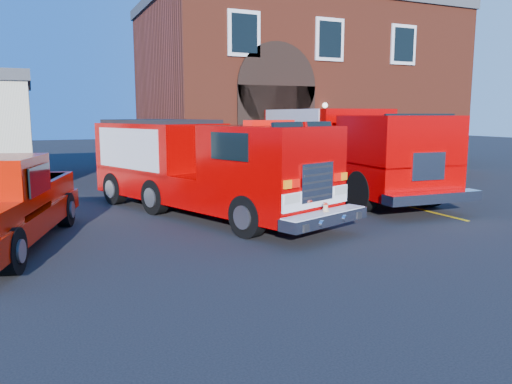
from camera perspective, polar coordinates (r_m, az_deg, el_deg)
name	(u,v)px	position (r m, az deg, el deg)	size (l,w,h in m)	color
ground	(234,242)	(11.16, -2.52, -5.74)	(100.00, 100.00, 0.00)	black
parking_stripe_near	(428,211)	(15.46, 19.05, -2.09)	(0.12, 3.00, 0.01)	#DDB00B
parking_stripe_mid	(366,196)	(17.73, 12.45, -0.46)	(0.12, 3.00, 0.01)	#DDB00B
parking_stripe_far	(321,185)	(20.19, 7.41, 0.80)	(0.12, 3.00, 0.01)	#DDB00B
fire_station	(294,87)	(27.33, 4.37, 11.86)	(15.20, 10.20, 8.45)	maroon
fire_engine	(202,166)	(14.12, -6.16, 3.02)	(5.28, 8.98, 2.68)	black
secondary_truck	(343,148)	(17.94, 9.93, 4.97)	(3.32, 9.37, 3.00)	black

